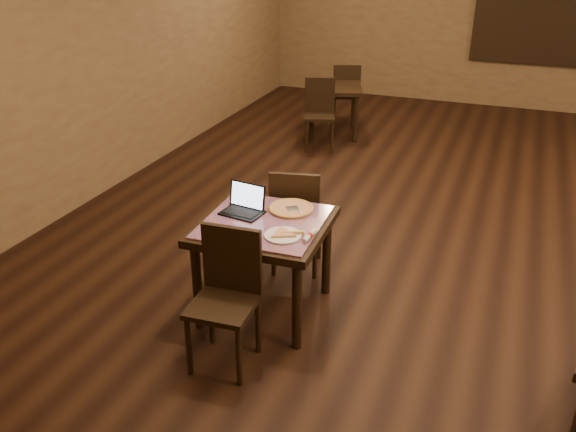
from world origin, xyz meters
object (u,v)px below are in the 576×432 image
at_px(tiled_table, 264,233).
at_px(other_table_b_chair_far, 346,91).
at_px(chair_main_near, 227,290).
at_px(other_table_b_chair_near, 320,109).
at_px(other_table_b, 334,95).
at_px(laptop, 245,205).
at_px(pizza_pan, 291,210).
at_px(chair_main_far, 296,215).

bearing_deg(tiled_table, other_table_b_chair_far, 96.87).
height_order(chair_main_near, other_table_b_chair_near, chair_main_near).
bearing_deg(chair_main_near, other_table_b, 95.82).
distance_m(chair_main_near, other_table_b_chair_near, 4.50).
relative_size(chair_main_near, other_table_b, 1.00).
relative_size(laptop, other_table_b_chair_far, 0.36).
bearing_deg(pizza_pan, other_table_b_chair_far, 101.09).
distance_m(chair_main_near, laptop, 0.79).
bearing_deg(chair_main_far, tiled_table, 75.84).
xyz_separation_m(pizza_pan, other_table_b, (-0.93, 4.10, -0.18)).
bearing_deg(other_table_b_chair_near, other_table_b, 68.58).
relative_size(chair_main_near, chair_main_far, 1.01).
height_order(chair_main_far, other_table_b, chair_main_far).
height_order(chair_main_far, other_table_b_chair_far, chair_main_far).
height_order(chair_main_far, pizza_pan, chair_main_far).
relative_size(chair_main_near, laptop, 2.91).
distance_m(tiled_table, other_table_b_chair_near, 3.90).
height_order(laptop, other_table_b, laptop).
relative_size(chair_main_far, laptop, 2.89).
bearing_deg(laptop, other_table_b_chair_far, 104.72).
relative_size(tiled_table, laptop, 2.92).
bearing_deg(laptop, pizza_pan, 31.60).
distance_m(chair_main_near, other_table_b_chair_far, 5.55).
distance_m(tiled_table, laptop, 0.27).
distance_m(tiled_table, chair_main_near, 0.63).
height_order(laptop, pizza_pan, laptop).
xyz_separation_m(chair_main_far, other_table_b_chair_near, (-0.86, 3.19, -0.02)).
relative_size(tiled_table, pizza_pan, 2.85).
height_order(chair_main_near, chair_main_far, chair_main_near).
distance_m(laptop, pizza_pan, 0.35).
bearing_deg(other_table_b_chair_far, other_table_b, 68.58).
bearing_deg(tiled_table, pizza_pan, 61.12).
bearing_deg(other_table_b_chair_near, tiled_table, -96.24).
height_order(chair_main_near, other_table_b, chair_main_near).
bearing_deg(tiled_table, laptop, 151.54).
bearing_deg(other_table_b, chair_main_far, -96.08).
xyz_separation_m(laptop, other_table_b_chair_far, (-0.59, 4.78, -0.30)).
relative_size(laptop, other_table_b_chair_near, 0.36).
xyz_separation_m(chair_main_near, other_table_b_chair_near, (-0.84, 4.43, -0.02)).
height_order(tiled_table, other_table_b_chair_far, other_table_b_chair_far).
height_order(other_table_b, other_table_b_chair_near, other_table_b_chair_near).
relative_size(chair_main_far, other_table_b_chair_far, 1.04).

